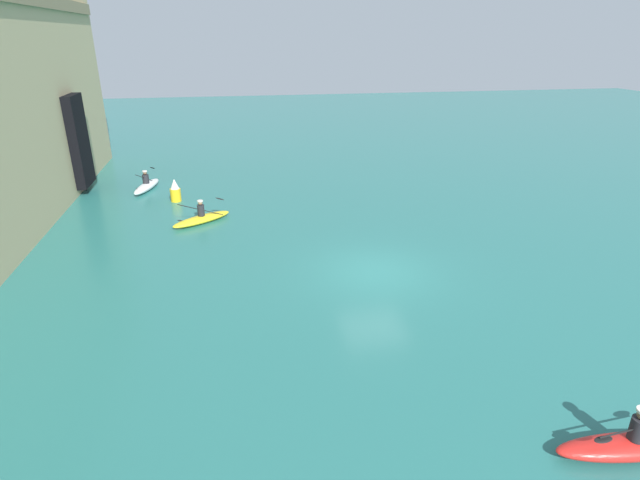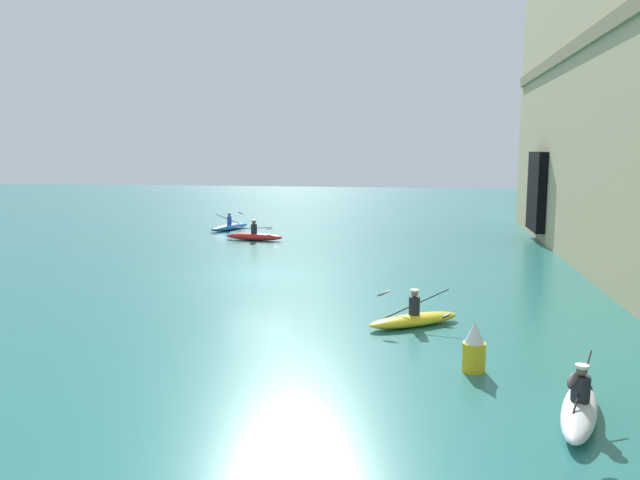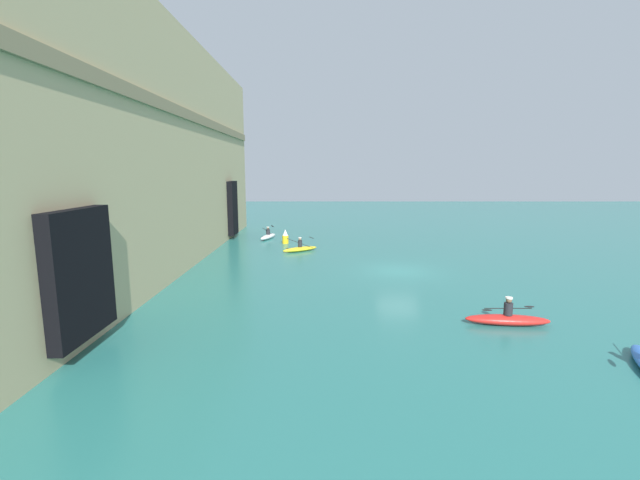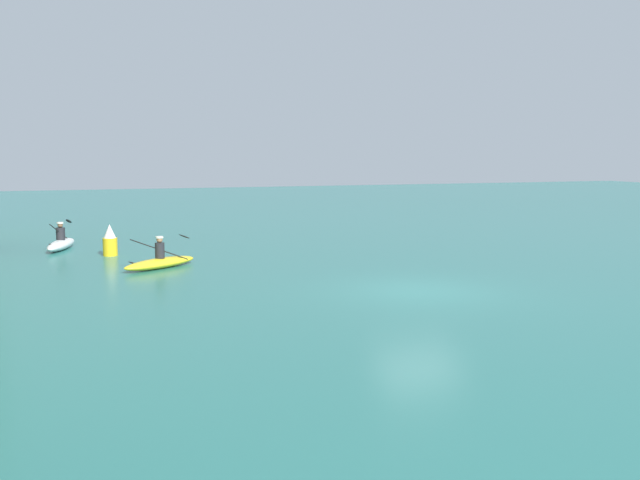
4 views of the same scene
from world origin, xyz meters
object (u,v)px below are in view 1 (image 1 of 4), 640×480
(kayak_red, at_px, (634,445))
(marker_buoy, at_px, (175,191))
(kayak_white, at_px, (147,186))
(kayak_yellow, at_px, (202,218))

(kayak_red, xyz_separation_m, marker_buoy, (19.65, 10.73, 0.30))
(kayak_red, relative_size, marker_buoy, 2.83)
(kayak_white, bearing_deg, kayak_red, -134.36)
(kayak_yellow, distance_m, kayak_white, 6.87)
(kayak_yellow, bearing_deg, kayak_white, -96.47)
(kayak_white, bearing_deg, kayak_yellow, -135.80)
(kayak_yellow, relative_size, marker_buoy, 2.41)
(kayak_red, relative_size, kayak_white, 1.11)
(kayak_red, height_order, marker_buoy, marker_buoy)
(kayak_yellow, bearing_deg, marker_buoy, -102.82)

